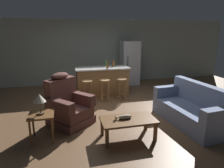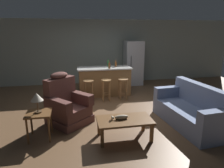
# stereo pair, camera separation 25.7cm
# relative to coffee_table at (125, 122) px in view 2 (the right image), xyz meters

# --- Properties ---
(ground_plane) EXTENTS (12.00, 12.00, 0.00)m
(ground_plane) POSITION_rel_coffee_table_xyz_m (0.06, 1.63, -0.36)
(ground_plane) COLOR brown
(back_wall) EXTENTS (12.00, 0.05, 2.60)m
(back_wall) POSITION_rel_coffee_table_xyz_m (0.06, 4.76, 0.94)
(back_wall) COLOR #939E93
(back_wall) RESTS_ON ground_plane
(coffee_table) EXTENTS (1.10, 0.60, 0.42)m
(coffee_table) POSITION_rel_coffee_table_xyz_m (0.00, 0.00, 0.00)
(coffee_table) COLOR brown
(coffee_table) RESTS_ON ground_plane
(fish_figurine) EXTENTS (0.34, 0.10, 0.10)m
(fish_figurine) POSITION_rel_coffee_table_xyz_m (-0.10, 0.01, 0.10)
(fish_figurine) COLOR #4C3823
(fish_figurine) RESTS_ON coffee_table
(couch) EXTENTS (1.00, 1.96, 0.94)m
(couch) POSITION_rel_coffee_table_xyz_m (1.67, 0.31, -0.02)
(couch) COLOR #707FA3
(couch) RESTS_ON ground_plane
(recliner_near_lamp) EXTENTS (1.18, 1.18, 1.20)m
(recliner_near_lamp) POSITION_rel_coffee_table_xyz_m (-1.15, 1.00, 0.06)
(recliner_near_lamp) COLOR brown
(recliner_near_lamp) RESTS_ON ground_plane
(end_table) EXTENTS (0.48, 0.48, 0.56)m
(end_table) POSITION_rel_coffee_table_xyz_m (-1.68, 0.33, 0.10)
(end_table) COLOR brown
(end_table) RESTS_ON ground_plane
(table_lamp) EXTENTS (0.24, 0.24, 0.41)m
(table_lamp) POSITION_rel_coffee_table_xyz_m (-1.68, 0.33, 0.50)
(table_lamp) COLOR #4C3823
(table_lamp) RESTS_ON end_table
(kitchen_island) EXTENTS (1.80, 0.70, 0.95)m
(kitchen_island) POSITION_rel_coffee_table_xyz_m (0.06, 2.98, 0.11)
(kitchen_island) COLOR olive
(kitchen_island) RESTS_ON ground_plane
(bar_stool_left) EXTENTS (0.32, 0.32, 0.68)m
(bar_stool_left) POSITION_rel_coffee_table_xyz_m (-0.53, 2.35, 0.11)
(bar_stool_left) COLOR olive
(bar_stool_left) RESTS_ON ground_plane
(bar_stool_middle) EXTENTS (0.32, 0.32, 0.68)m
(bar_stool_middle) POSITION_rel_coffee_table_xyz_m (0.01, 2.35, 0.11)
(bar_stool_middle) COLOR #A87A47
(bar_stool_middle) RESTS_ON ground_plane
(bar_stool_right) EXTENTS (0.32, 0.32, 0.68)m
(bar_stool_right) POSITION_rel_coffee_table_xyz_m (0.55, 2.35, 0.11)
(bar_stool_right) COLOR olive
(bar_stool_right) RESTS_ON ground_plane
(refrigerator) EXTENTS (0.70, 0.69, 1.76)m
(refrigerator) POSITION_rel_coffee_table_xyz_m (1.43, 4.18, 0.52)
(refrigerator) COLOR #B7B7BC
(refrigerator) RESTS_ON ground_plane
(bottle_tall_green) EXTENTS (0.08, 0.08, 0.26)m
(bottle_tall_green) POSITION_rel_coffee_table_xyz_m (0.23, 3.21, 0.68)
(bottle_tall_green) COLOR #2D6B38
(bottle_tall_green) RESTS_ON kitchen_island
(bottle_short_amber) EXTENTS (0.08, 0.08, 0.23)m
(bottle_short_amber) POSITION_rel_coffee_table_xyz_m (0.47, 3.05, 0.67)
(bottle_short_amber) COLOR brown
(bottle_short_amber) RESTS_ON kitchen_island
(bottle_wine_dark) EXTENTS (0.07, 0.07, 0.26)m
(bottle_wine_dark) POSITION_rel_coffee_table_xyz_m (0.18, 2.74, 0.69)
(bottle_wine_dark) COLOR brown
(bottle_wine_dark) RESTS_ON kitchen_island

